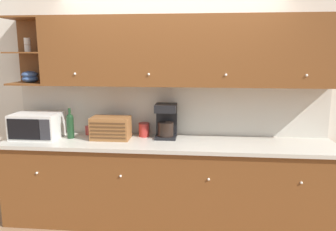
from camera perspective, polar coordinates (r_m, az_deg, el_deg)
name	(u,v)px	position (r m, az deg, el deg)	size (l,w,h in m)	color
ground_plane	(170,208)	(4.22, 0.31, -15.75)	(24.00, 24.00, 0.00)	#896647
wall_back	(170,104)	(3.84, 0.37, 2.06)	(5.98, 0.06, 2.60)	silver
counter_unit	(167,182)	(3.73, -0.15, -11.48)	(3.60, 0.67, 0.94)	brown
backsplash_panel	(170,109)	(3.82, 0.32, 1.06)	(3.58, 0.01, 0.60)	beige
upper_cabinets	(184,51)	(3.57, 2.83, 11.09)	(3.58, 0.39, 0.74)	brown
microwave	(37,126)	(3.97, -21.89, -1.67)	(0.51, 0.37, 0.28)	silver
wine_bottle	(70,125)	(3.84, -16.67, -1.55)	(0.08, 0.08, 0.34)	#19381E
mug	(89,130)	(3.97, -13.60, -2.51)	(0.09, 0.08, 0.10)	#B73D38
bread_box	(111,128)	(3.70, -9.94, -2.17)	(0.42, 0.26, 0.25)	#996033
storage_canister	(144,130)	(3.77, -4.20, -2.48)	(0.13, 0.13, 0.16)	#B22D28
coffee_maker	(166,121)	(3.69, -0.34, -0.94)	(0.24, 0.24, 0.39)	black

